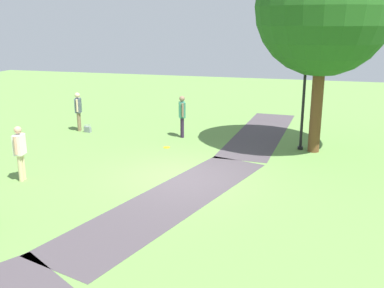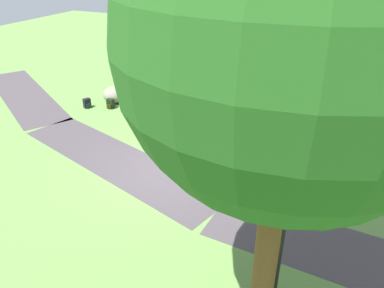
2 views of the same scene
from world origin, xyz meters
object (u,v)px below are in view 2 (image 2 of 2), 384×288
(handbag_on_grass, at_px, (334,122))
(frisbee_on_grass, at_px, (274,166))
(man_near_boulder, at_px, (335,152))
(spare_backpack_on_lawn, at_px, (110,104))
(large_shade_tree, at_px, (293,44))
(lawn_boulder, at_px, (115,94))
(backpack_by_boulder, at_px, (87,103))
(woman_with_handbag, at_px, (344,98))
(lamp_post, at_px, (288,197))
(passerby_on_path, at_px, (186,88))

(handbag_on_grass, distance_m, frisbee_on_grass, 4.17)
(man_near_boulder, distance_m, spare_backpack_on_lawn, 9.26)
(large_shade_tree, height_order, spare_backpack_on_lawn, large_shade_tree)
(lawn_boulder, relative_size, backpack_by_boulder, 3.50)
(frisbee_on_grass, bearing_deg, woman_with_handbag, -108.94)
(lamp_post, bearing_deg, woman_with_handbag, -92.55)
(handbag_on_grass, xyz_separation_m, spare_backpack_on_lawn, (8.73, 2.13, 0.05))
(woman_with_handbag, height_order, handbag_on_grass, woman_with_handbag)
(backpack_by_boulder, bearing_deg, large_shade_tree, 144.20)
(handbag_on_grass, bearing_deg, man_near_boulder, 94.07)
(man_near_boulder, relative_size, passerby_on_path, 1.03)
(passerby_on_path, xyz_separation_m, backpack_by_boulder, (3.89, 1.53, -0.74))
(man_near_boulder, distance_m, frisbee_on_grass, 1.90)
(backpack_by_boulder, bearing_deg, passerby_on_path, -158.61)
(large_shade_tree, bearing_deg, handbag_on_grass, -92.53)
(large_shade_tree, distance_m, lamp_post, 2.63)
(lamp_post, distance_m, woman_with_handbag, 9.29)
(lamp_post, relative_size, handbag_on_grass, 11.35)
(man_near_boulder, bearing_deg, handbag_on_grass, -85.93)
(woman_with_handbag, xyz_separation_m, handbag_on_grass, (0.16, 0.46, -0.80))
(large_shade_tree, bearing_deg, passerby_on_path, -56.84)
(lawn_boulder, height_order, woman_with_handbag, woman_with_handbag)
(backpack_by_boulder, relative_size, spare_backpack_on_lawn, 1.00)
(lawn_boulder, height_order, passerby_on_path, passerby_on_path)
(lawn_boulder, relative_size, spare_backpack_on_lawn, 3.50)
(large_shade_tree, relative_size, passerby_on_path, 4.46)
(large_shade_tree, xyz_separation_m, lawn_boulder, (8.57, -7.75, -4.60))
(passerby_on_path, height_order, frisbee_on_grass, passerby_on_path)
(large_shade_tree, distance_m, woman_with_handbag, 10.45)
(spare_backpack_on_lawn, height_order, frisbee_on_grass, spare_backpack_on_lawn)
(lawn_boulder, height_order, man_near_boulder, man_near_boulder)
(lamp_post, relative_size, backpack_by_boulder, 9.63)
(woman_with_handbag, height_order, frisbee_on_grass, woman_with_handbag)
(woman_with_handbag, relative_size, passerby_on_path, 1.00)
(lamp_post, height_order, spare_backpack_on_lawn, lamp_post)
(woman_with_handbag, distance_m, backpack_by_boulder, 10.28)
(spare_backpack_on_lawn, bearing_deg, passerby_on_path, -158.54)
(lamp_post, xyz_separation_m, frisbee_on_grass, (1.10, -4.76, -2.35))
(lawn_boulder, distance_m, spare_backpack_on_lawn, 0.78)
(large_shade_tree, xyz_separation_m, backpack_by_boulder, (9.25, -6.67, -4.76))
(large_shade_tree, bearing_deg, lawn_boulder, -42.12)
(passerby_on_path, bearing_deg, large_shade_tree, 123.16)
(lamp_post, relative_size, man_near_boulder, 2.31)
(man_near_boulder, bearing_deg, lamp_post, 83.43)
(lawn_boulder, relative_size, man_near_boulder, 0.84)
(passerby_on_path, distance_m, handbag_on_grass, 5.90)
(lamp_post, distance_m, backpack_by_boulder, 11.48)
(lamp_post, height_order, woman_with_handbag, lamp_post)
(woman_with_handbag, bearing_deg, man_near_boulder, 91.62)
(woman_with_handbag, distance_m, spare_backpack_on_lawn, 9.30)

